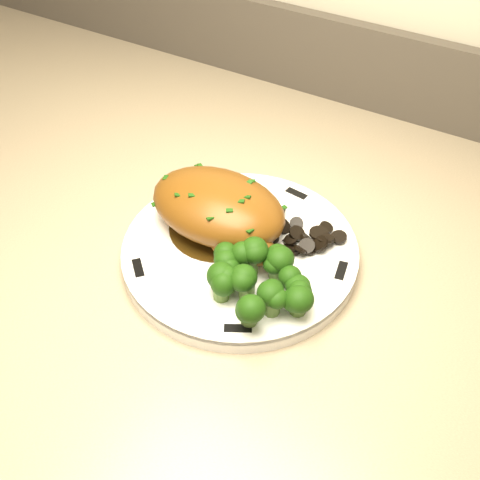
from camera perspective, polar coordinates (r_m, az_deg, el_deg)
The scene contains 11 objects.
counter at distance 1.17m, azimuth -11.49°, elevation -11.32°, with size 2.19×0.72×1.07m.
plate at distance 0.66m, azimuth 0.00°, elevation -1.16°, with size 0.26×0.26×0.02m, color white.
rim_accent_0 at distance 0.63m, azimuth 9.57°, elevation -2.89°, with size 0.03×0.01×0.00m, color black.
rim_accent_1 at distance 0.72m, azimuth 5.37°, elevation 4.40°, with size 0.03×0.01×0.00m, color black.
rim_accent_2 at distance 0.72m, azimuth -5.09°, elevation 4.52°, with size 0.03×0.01×0.00m, color black.
rim_accent_3 at distance 0.64m, azimuth -9.64°, elevation -2.63°, with size 0.03×0.01×0.00m, color black.
rim_accent_4 at distance 0.58m, azimuth -0.21°, elevation -8.40°, with size 0.03×0.01×0.00m, color black.
gravy_pool at distance 0.67m, azimuth -2.04°, elevation 1.23°, with size 0.11×0.11×0.00m, color #38240A.
chicken_breast at distance 0.65m, azimuth -1.85°, elevation 2.78°, with size 0.16×0.11×0.06m.
mushroom_pile at distance 0.66m, azimuth 5.62°, elevation 0.46°, with size 0.08×0.06×0.02m.
broccoli_florets at distance 0.59m, azimuth 1.86°, elevation -3.95°, with size 0.11×0.09×0.04m.
Camera 1 is at (0.45, 1.23, 1.42)m, focal length 45.00 mm.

